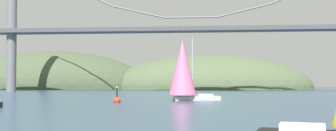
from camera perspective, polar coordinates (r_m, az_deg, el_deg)
headland_left at (r=168.08m, az=-15.34°, el=-3.05°), size 74.80×44.00×28.85m
headland_center at (r=157.13m, az=5.61°, el=-3.19°), size 76.73×44.00×25.27m
suspension_bridge at (r=118.25m, az=3.18°, el=5.72°), size 141.67×6.00×42.67m
sailboat_pink_spinnaker at (r=68.20m, az=2.14°, el=-0.51°), size 9.02×5.49×10.28m
channel_buoy at (r=62.43m, az=-7.01°, el=-4.72°), size 1.10×1.10×2.64m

